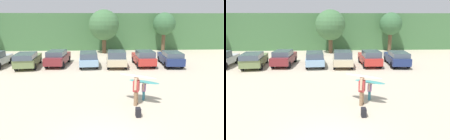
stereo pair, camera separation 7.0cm
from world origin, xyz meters
TOP-DOWN VIEW (x-y plane):
  - hillside_ridge at (0.00, 31.09)m, footprint 108.00×12.00m
  - tree_center_right at (0.52, 22.48)m, footprint 4.16×4.16m
  - tree_right at (9.19, 23.43)m, footprint 3.19×3.19m
  - parked_car_olive_green at (-7.25, 13.99)m, footprint 2.36×4.96m
  - parked_car_maroon at (-4.44, 14.75)m, footprint 2.03×4.69m
  - parked_car_sky_blue at (-1.24, 14.23)m, footprint 2.11×4.86m
  - parked_car_champagne at (1.59, 13.78)m, footprint 1.98×3.94m
  - parked_car_red at (4.44, 14.09)m, footprint 1.88×4.24m
  - parked_car_navy at (7.25, 14.06)m, footprint 2.11×4.84m
  - person_adult at (1.97, 3.99)m, footprint 0.44×0.64m
  - person_child at (2.56, 4.73)m, footprint 0.29×0.46m
  - surfboard_white at (2.05, 4.12)m, footprint 2.20×1.74m
  - surfboard_teal at (2.54, 4.68)m, footprint 1.87×1.37m
  - backpack_dropped at (1.84, 2.49)m, footprint 0.24×0.34m

SIDE VIEW (x-z plane):
  - backpack_dropped at x=1.84m, z-range 0.00..0.45m
  - person_child at x=2.56m, z-range 0.07..1.21m
  - parked_car_navy at x=7.25m, z-range 0.06..1.57m
  - parked_car_sky_blue at x=-1.24m, z-range 0.06..1.58m
  - parked_car_olive_green at x=-7.25m, z-range 0.06..1.58m
  - parked_car_red at x=4.44m, z-range 0.02..1.66m
  - parked_car_maroon at x=-4.44m, z-range 0.05..1.64m
  - parked_car_champagne at x=1.59m, z-range 0.05..1.68m
  - person_adult at x=1.97m, z-range 0.11..1.80m
  - surfboard_teal at x=2.54m, z-range 1.10..1.17m
  - surfboard_white at x=2.05m, z-range 1.58..1.72m
  - hillside_ridge at x=0.00m, z-range 0.00..5.54m
  - tree_center_right at x=0.52m, z-range 0.88..6.86m
  - tree_right at x=9.19m, z-range 1.16..6.77m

